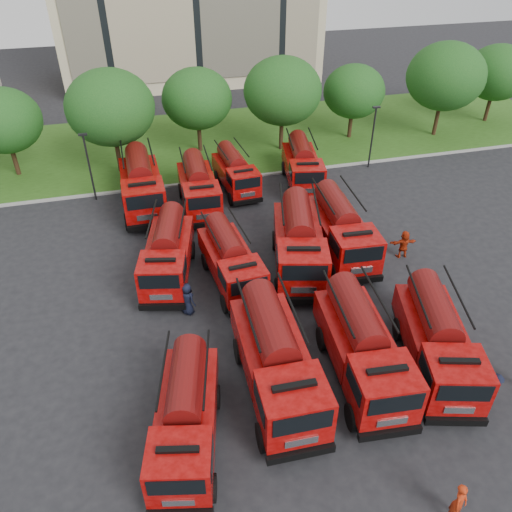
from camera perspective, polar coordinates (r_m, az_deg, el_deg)
The scene contains 28 objects.
ground at distance 25.93m, azimuth 4.92°, elevation -8.62°, with size 140.00×140.00×0.00m, color black.
lawn at distance 47.48m, azimuth -5.56°, elevation 12.93°, with size 70.00×16.00×0.12m, color #264A13.
curb at distance 40.19m, azimuth -3.46°, elevation 8.77°, with size 70.00×0.30×0.14m, color gray.
tree_1 at distance 43.55m, azimuth -26.93°, elevation 13.63°, with size 5.71×5.71×6.98m.
tree_2 at distance 40.94m, azimuth -16.32°, elevation 15.98°, with size 6.72×6.72×8.22m.
tree_3 at distance 43.91m, azimuth -6.76°, elevation 17.42°, with size 5.88×5.88×7.19m.
tree_4 at distance 43.86m, azimuth 3.05°, elevation 18.32°, with size 6.55×6.55×8.01m.
tree_5 at distance 47.51m, azimuth 11.13°, elevation 17.98°, with size 5.46×5.46×6.68m.
tree_6 at distance 49.90m, azimuth 20.87°, elevation 18.64°, with size 6.89×6.89×8.42m.
tree_7 at distance 55.75m, azimuth 25.87°, elevation 18.34°, with size 6.05×6.05×7.39m.
lamp_post_0 at distance 37.88m, azimuth -18.57°, elevation 9.99°, with size 0.60×0.25×5.11m.
lamp_post_1 at distance 42.23m, azimuth 13.20°, elevation 13.45°, with size 0.60×0.25×5.11m.
fire_truck_0 at distance 20.67m, azimuth -8.03°, elevation -17.61°, with size 3.76×7.04×3.05m.
fire_truck_1 at distance 22.05m, azimuth 2.30°, elevation -11.73°, with size 3.12×7.94×3.57m.
fire_truck_2 at distance 23.15m, azimuth 12.04°, elevation -10.11°, with size 3.35×7.76×3.43m.
fire_truck_3 at distance 24.49m, azimuth 19.98°, elevation -8.98°, with size 4.41×7.68×3.32m.
fire_truck_4 at distance 28.96m, azimuth -10.04°, elevation 0.38°, with size 3.96×7.44×3.22m.
fire_truck_5 at distance 28.14m, azimuth -2.90°, elevation -0.44°, with size 2.86×6.82×3.03m.
fire_truck_6 at distance 29.20m, azimuth 4.94°, elevation 1.63°, with size 4.67×8.37×3.61m.
fire_truck_7 at distance 30.89m, azimuth 9.69°, elevation 3.07°, with size 3.24×7.74×3.44m.
fire_truck_8 at distance 36.36m, azimuth -12.95°, elevation 8.00°, with size 2.96×7.96×3.61m.
fire_truck_9 at distance 35.76m, azimuth -6.59°, elevation 7.86°, with size 2.86×7.21×3.23m.
fire_truck_10 at distance 38.14m, azimuth -2.38°, elevation 9.59°, with size 2.64×6.44×2.87m.
fire_truck_11 at distance 38.99m, azimuth 5.31°, elevation 10.35°, with size 3.74×7.41×3.22m.
firefighter_1 at distance 23.45m, azimuth 14.72°, elevation -16.18°, with size 0.81×0.44×1.66m, color #A9270D.
firefighter_3 at distance 25.21m, azimuth 25.16°, elevation -14.51°, with size 0.96×0.50×1.49m, color black.
firefighter_4 at distance 27.16m, azimuth -7.69°, elevation -6.42°, with size 0.94×0.61×1.92m, color black.
firefighter_5 at distance 32.32m, azimuth 16.26°, elevation -0.04°, with size 1.69×0.73×1.82m, color #A9270D.
Camera 1 is at (-6.92, -17.46, 17.88)m, focal length 35.00 mm.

